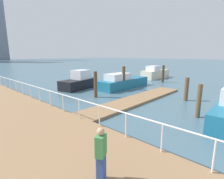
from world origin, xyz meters
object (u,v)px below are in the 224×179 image
Objects in this scene: pedestrian_2 at (101,154)px; moored_boat_1 at (79,82)px; moored_boat_0 at (123,82)px; moored_boat_3 at (155,73)px.

moored_boat_1 is at bearing 55.77° from pedestrian_2.
moored_boat_0 is 10.20m from moored_boat_3.
moored_boat_3 is 24.78m from pedestrian_2.
moored_boat_1 is at bearing 136.91° from moored_boat_0.
moored_boat_1 reaches higher than moored_boat_3.
moored_boat_1 is 13.91m from moored_boat_3.
moored_boat_3 is (10.10, 1.42, 0.11)m from moored_boat_0.
moored_boat_3 reaches higher than moored_boat_0.
moored_boat_1 reaches higher than pedestrian_2.
moored_boat_3 is 3.73× the size of pedestrian_2.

